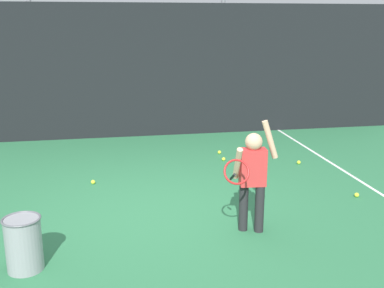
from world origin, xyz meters
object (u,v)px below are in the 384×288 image
object	(u,v)px
tennis_ball_0	(299,162)
tennis_ball_4	(219,152)
ball_hopper	(24,243)
tennis_player	(252,174)
water_bottle	(251,169)
tennis_ball_1	(224,159)
tennis_ball_2	(93,182)
tennis_ball_3	(357,195)

from	to	relation	value
tennis_ball_0	tennis_ball_4	size ratio (longest dim) A/B	1.00
ball_hopper	tennis_ball_0	xyz separation A→B (m)	(4.16, 2.84, -0.26)
tennis_ball_0	tennis_player	bearing A→B (deg)	-124.41
tennis_ball_0	water_bottle	bearing A→B (deg)	-156.43
tennis_player	tennis_ball_1	size ratio (longest dim) A/B	20.46
ball_hopper	tennis_ball_2	bearing A→B (deg)	75.91
tennis_ball_0	tennis_ball_2	world-z (taller)	same
ball_hopper	tennis_ball_2	world-z (taller)	ball_hopper
tennis_ball_0	tennis_ball_4	world-z (taller)	same
water_bottle	tennis_ball_1	size ratio (longest dim) A/B	3.33
ball_hopper	tennis_ball_3	bearing A→B (deg)	15.55
ball_hopper	water_bottle	distance (m)	3.95
water_bottle	tennis_ball_2	distance (m)	2.52
tennis_ball_3	tennis_ball_4	xyz separation A→B (m)	(-1.40, 2.52, 0.00)
water_bottle	tennis_ball_2	world-z (taller)	water_bottle
tennis_player	tennis_ball_2	bearing A→B (deg)	137.91
tennis_ball_1	ball_hopper	bearing A→B (deg)	-131.55
tennis_player	tennis_ball_0	distance (m)	3.01
ball_hopper	tennis_ball_2	xyz separation A→B (m)	(0.62, 2.46, -0.26)
tennis_player	water_bottle	xyz separation A→B (m)	(0.63, 1.97, -0.62)
tennis_player	water_bottle	world-z (taller)	tennis_player
tennis_ball_1	tennis_ball_4	size ratio (longest dim) A/B	1.00
ball_hopper	water_bottle	size ratio (longest dim) A/B	2.55
water_bottle	tennis_ball_4	xyz separation A→B (m)	(-0.20, 1.33, -0.08)
ball_hopper	tennis_ball_1	world-z (taller)	ball_hopper
tennis_player	tennis_ball_4	world-z (taller)	tennis_player
water_bottle	tennis_ball_4	size ratio (longest dim) A/B	3.33
tennis_ball_2	tennis_ball_4	bearing A→B (deg)	28.67
tennis_ball_1	tennis_ball_4	world-z (taller)	same
tennis_ball_0	tennis_ball_4	xyz separation A→B (m)	(-1.22, 0.89, 0.00)
tennis_player	ball_hopper	world-z (taller)	tennis_player
water_bottle	tennis_ball_2	xyz separation A→B (m)	(-2.52, 0.06, -0.08)
tennis_ball_2	tennis_ball_4	size ratio (longest dim) A/B	1.00
tennis_ball_4	tennis_ball_0	bearing A→B (deg)	-35.97
tennis_ball_0	tennis_ball_1	bearing A→B (deg)	160.76
tennis_ball_0	tennis_ball_1	xyz separation A→B (m)	(-1.25, 0.44, 0.00)
tennis_ball_1	tennis_ball_4	bearing A→B (deg)	85.84
tennis_ball_1	tennis_ball_2	xyz separation A→B (m)	(-2.29, -0.82, 0.00)
tennis_ball_1	tennis_ball_2	world-z (taller)	same
tennis_player	water_bottle	bearing A→B (deg)	77.27
ball_hopper	tennis_ball_0	bearing A→B (deg)	34.34
ball_hopper	tennis_ball_1	xyz separation A→B (m)	(2.91, 3.28, -0.26)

